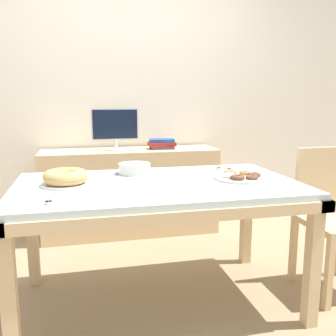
{
  "coord_description": "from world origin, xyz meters",
  "views": [
    {
      "loc": [
        -0.43,
        -2.12,
        1.26
      ],
      "look_at": [
        0.09,
        0.13,
        0.83
      ],
      "focal_mm": 40.0,
      "sensor_mm": 36.0,
      "label": 1
    }
  ],
  "objects_px": {
    "cake_chocolate_round": "(66,178)",
    "pastry_platter": "(241,177)",
    "computer_monitor": "(115,129)",
    "book_stack": "(162,144)",
    "tealight_right_edge": "(219,168)",
    "chair": "(331,212)",
    "plate_stack": "(135,169)",
    "tealight_left_edge": "(229,169)",
    "tealight_near_cakes": "(49,202)"
  },
  "relations": [
    {
      "from": "chair",
      "to": "pastry_platter",
      "type": "relative_size",
      "value": 2.77
    },
    {
      "from": "chair",
      "to": "tealight_near_cakes",
      "type": "bearing_deg",
      "value": -170.3
    },
    {
      "from": "computer_monitor",
      "to": "tealight_right_edge",
      "type": "bearing_deg",
      "value": -57.97
    },
    {
      "from": "pastry_platter",
      "to": "plate_stack",
      "type": "relative_size",
      "value": 1.62
    },
    {
      "from": "computer_monitor",
      "to": "plate_stack",
      "type": "distance_m",
      "value": 1.02
    },
    {
      "from": "computer_monitor",
      "to": "book_stack",
      "type": "height_order",
      "value": "computer_monitor"
    },
    {
      "from": "computer_monitor",
      "to": "book_stack",
      "type": "xyz_separation_m",
      "value": [
        0.43,
        0.0,
        -0.14
      ]
    },
    {
      "from": "book_stack",
      "to": "tealight_right_edge",
      "type": "height_order",
      "value": "book_stack"
    },
    {
      "from": "chair",
      "to": "plate_stack",
      "type": "relative_size",
      "value": 4.48
    },
    {
      "from": "plate_stack",
      "to": "cake_chocolate_round",
      "type": "bearing_deg",
      "value": -150.71
    },
    {
      "from": "chair",
      "to": "book_stack",
      "type": "xyz_separation_m",
      "value": [
        -0.86,
        1.34,
        0.32
      ]
    },
    {
      "from": "book_stack",
      "to": "plate_stack",
      "type": "relative_size",
      "value": 1.18
    },
    {
      "from": "chair",
      "to": "pastry_platter",
      "type": "bearing_deg",
      "value": 177.72
    },
    {
      "from": "book_stack",
      "to": "chair",
      "type": "bearing_deg",
      "value": -57.26
    },
    {
      "from": "plate_stack",
      "to": "pastry_platter",
      "type": "bearing_deg",
      "value": -26.65
    },
    {
      "from": "chair",
      "to": "cake_chocolate_round",
      "type": "relative_size",
      "value": 3.34
    },
    {
      "from": "computer_monitor",
      "to": "tealight_near_cakes",
      "type": "distance_m",
      "value": 1.71
    },
    {
      "from": "plate_stack",
      "to": "tealight_left_edge",
      "type": "bearing_deg",
      "value": -4.26
    },
    {
      "from": "chair",
      "to": "computer_monitor",
      "type": "xyz_separation_m",
      "value": [
        -1.29,
        1.34,
        0.46
      ]
    },
    {
      "from": "computer_monitor",
      "to": "tealight_near_cakes",
      "type": "relative_size",
      "value": 10.6
    },
    {
      "from": "cake_chocolate_round",
      "to": "tealight_right_edge",
      "type": "distance_m",
      "value": 1.05
    },
    {
      "from": "tealight_right_edge",
      "to": "computer_monitor",
      "type": "bearing_deg",
      "value": 122.03
    },
    {
      "from": "book_stack",
      "to": "tealight_left_edge",
      "type": "distance_m",
      "value": 1.08
    },
    {
      "from": "computer_monitor",
      "to": "chair",
      "type": "bearing_deg",
      "value": -45.96
    },
    {
      "from": "tealight_left_edge",
      "to": "chair",
      "type": "bearing_deg",
      "value": -25.08
    },
    {
      "from": "cake_chocolate_round",
      "to": "tealight_near_cakes",
      "type": "height_order",
      "value": "cake_chocolate_round"
    },
    {
      "from": "computer_monitor",
      "to": "plate_stack",
      "type": "bearing_deg",
      "value": -88.14
    },
    {
      "from": "plate_stack",
      "to": "tealight_right_edge",
      "type": "xyz_separation_m",
      "value": [
        0.59,
        0.0,
        -0.02
      ]
    },
    {
      "from": "chair",
      "to": "pastry_platter",
      "type": "xyz_separation_m",
      "value": [
        -0.64,
        0.03,
        0.26
      ]
    },
    {
      "from": "plate_stack",
      "to": "tealight_near_cakes",
      "type": "xyz_separation_m",
      "value": [
        -0.49,
        -0.63,
        -0.02
      ]
    },
    {
      "from": "chair",
      "to": "book_stack",
      "type": "distance_m",
      "value": 1.62
    },
    {
      "from": "tealight_right_edge",
      "to": "tealight_near_cakes",
      "type": "relative_size",
      "value": 1.0
    },
    {
      "from": "cake_chocolate_round",
      "to": "plate_stack",
      "type": "bearing_deg",
      "value": 29.29
    },
    {
      "from": "cake_chocolate_round",
      "to": "pastry_platter",
      "type": "bearing_deg",
      "value": -3.71
    },
    {
      "from": "chair",
      "to": "cake_chocolate_round",
      "type": "height_order",
      "value": "chair"
    },
    {
      "from": "plate_stack",
      "to": "tealight_right_edge",
      "type": "bearing_deg",
      "value": 0.34
    },
    {
      "from": "plate_stack",
      "to": "tealight_near_cakes",
      "type": "relative_size",
      "value": 5.25
    },
    {
      "from": "chair",
      "to": "cake_chocolate_round",
      "type": "xyz_separation_m",
      "value": [
        -1.69,
        0.09,
        0.29
      ]
    },
    {
      "from": "cake_chocolate_round",
      "to": "tealight_right_edge",
      "type": "relative_size",
      "value": 7.03
    },
    {
      "from": "book_stack",
      "to": "tealight_left_edge",
      "type": "bearing_deg",
      "value": -76.74
    },
    {
      "from": "computer_monitor",
      "to": "tealight_left_edge",
      "type": "xyz_separation_m",
      "value": [
        0.68,
        -1.05,
        -0.2
      ]
    },
    {
      "from": "computer_monitor",
      "to": "tealight_left_edge",
      "type": "bearing_deg",
      "value": -57.07
    },
    {
      "from": "book_stack",
      "to": "plate_stack",
      "type": "bearing_deg",
      "value": -111.72
    },
    {
      "from": "cake_chocolate_round",
      "to": "pastry_platter",
      "type": "relative_size",
      "value": 0.83
    },
    {
      "from": "plate_stack",
      "to": "computer_monitor",
      "type": "bearing_deg",
      "value": 91.86
    },
    {
      "from": "cake_chocolate_round",
      "to": "chair",
      "type": "bearing_deg",
      "value": -3.17
    },
    {
      "from": "computer_monitor",
      "to": "tealight_left_edge",
      "type": "height_order",
      "value": "computer_monitor"
    },
    {
      "from": "plate_stack",
      "to": "chair",
      "type": "bearing_deg",
      "value": -14.88
    },
    {
      "from": "pastry_platter",
      "to": "tealight_right_edge",
      "type": "xyz_separation_m",
      "value": [
        -0.02,
        0.31,
        -0.0
      ]
    },
    {
      "from": "pastry_platter",
      "to": "tealight_near_cakes",
      "type": "height_order",
      "value": "pastry_platter"
    }
  ]
}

